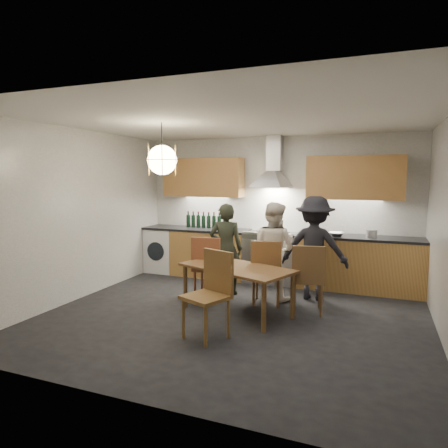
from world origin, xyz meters
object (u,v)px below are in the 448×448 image
(dining_table, at_px, (237,272))
(stock_pot, at_px, (372,234))
(person_left, at_px, (226,249))
(person_mid, at_px, (273,250))
(person_right, at_px, (314,248))
(wine_bottles, at_px, (204,220))
(chair_front, at_px, (212,288))
(mixing_bowl, at_px, (336,234))
(chair_back_left, at_px, (208,264))

(dining_table, xyz_separation_m, stock_pot, (1.69, 1.74, 0.38))
(person_left, distance_m, person_mid, 0.76)
(person_mid, distance_m, person_right, 0.63)
(person_mid, height_order, wine_bottles, person_mid)
(person_left, height_order, person_mid, person_mid)
(chair_front, height_order, mixing_bowl, chair_front)
(dining_table, height_order, person_right, person_right)
(person_right, height_order, wine_bottles, person_right)
(chair_front, bearing_deg, person_left, 127.73)
(mixing_bowl, bearing_deg, wine_bottles, 175.80)
(chair_back_left, xyz_separation_m, person_right, (1.48, 0.67, 0.23))
(chair_front, relative_size, wine_bottles, 1.40)
(chair_back_left, height_order, person_left, person_left)
(person_left, relative_size, stock_pot, 8.56)
(dining_table, distance_m, wine_bottles, 2.36)
(chair_front, height_order, person_mid, person_mid)
(dining_table, relative_size, person_left, 1.17)
(person_right, bearing_deg, person_mid, 15.27)
(dining_table, relative_size, stock_pot, 10.03)
(mixing_bowl, height_order, wine_bottles, wine_bottles)
(stock_pot, relative_size, wine_bottles, 0.24)
(dining_table, xyz_separation_m, person_mid, (0.28, 0.87, 0.17))
(chair_back_left, xyz_separation_m, mixing_bowl, (1.74, 1.31, 0.37))
(dining_table, height_order, chair_back_left, chair_back_left)
(person_right, xyz_separation_m, mixing_bowl, (0.26, 0.64, 0.14))
(chair_back_left, distance_m, mixing_bowl, 2.21)
(chair_back_left, bearing_deg, person_right, -162.97)
(person_right, relative_size, wine_bottles, 2.18)
(dining_table, distance_m, stock_pot, 2.45)
(person_left, height_order, stock_pot, person_left)
(dining_table, xyz_separation_m, mixing_bowl, (1.14, 1.70, 0.36))
(dining_table, relative_size, mixing_bowl, 6.38)
(chair_back_left, relative_size, person_right, 0.62)
(person_left, xyz_separation_m, stock_pot, (2.15, 0.94, 0.23))
(chair_back_left, relative_size, stock_pot, 5.74)
(person_left, height_order, mixing_bowl, person_left)
(stock_pot, bearing_deg, person_mid, -148.08)
(person_mid, relative_size, wine_bottles, 2.06)
(chair_front, xyz_separation_m, person_right, (0.88, 1.93, 0.21))
(chair_back_left, relative_size, person_mid, 0.66)
(chair_back_left, height_order, person_mid, person_mid)
(wine_bottles, bearing_deg, person_mid, -31.83)
(person_right, relative_size, stock_pot, 9.27)
(person_mid, xyz_separation_m, mixing_bowl, (0.85, 0.83, 0.19))
(dining_table, distance_m, chair_front, 0.88)
(person_mid, distance_m, wine_bottles, 1.95)
(chair_back_left, xyz_separation_m, wine_bottles, (-0.75, 1.50, 0.49))
(chair_back_left, distance_m, chair_front, 1.40)
(person_right, xyz_separation_m, stock_pot, (0.80, 0.68, 0.17))
(person_mid, bearing_deg, dining_table, 89.50)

